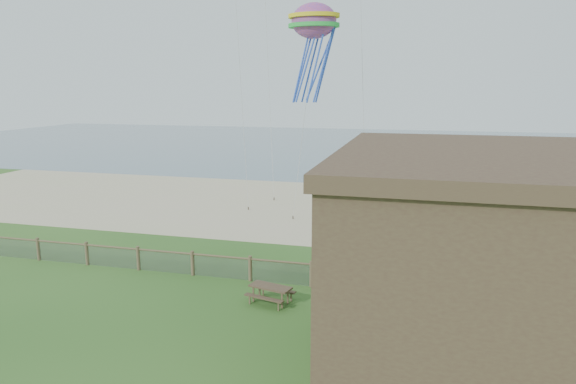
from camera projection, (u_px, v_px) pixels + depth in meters
ground at (199, 339)px, 19.02m from camera, size 160.00×160.00×0.00m
sand_beach at (316, 207)px, 39.88m from camera, size 72.00×20.00×0.02m
ocean at (371, 146)px, 81.62m from camera, size 160.00×68.00×0.02m
chainlink_fence at (250, 270)px, 24.60m from camera, size 36.20×0.20×1.25m
motel_deck at (551, 314)px, 20.51m from camera, size 15.00×2.00×0.50m
picnic_table at (270, 294)px, 22.13m from camera, size 2.11×1.78×0.77m
octopus_kite at (314, 49)px, 30.69m from camera, size 3.66×3.10×6.39m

